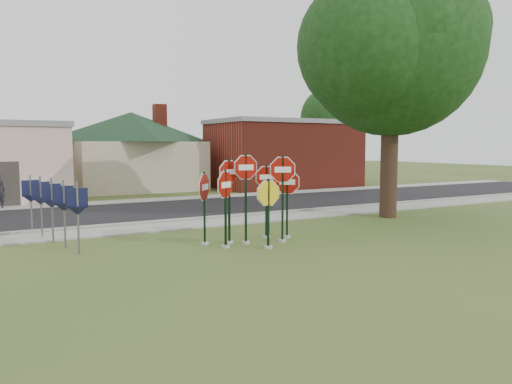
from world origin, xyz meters
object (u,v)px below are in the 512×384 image
stop_sign_center (246,185)px  oak_tree (392,45)px  stop_sign_left (225,198)px  stop_sign_yellow (268,205)px

stop_sign_center → oak_tree: 9.61m
stop_sign_left → oak_tree: size_ratio=0.22×
stop_sign_center → stop_sign_yellow: (0.23, -0.93, -0.52)m
stop_sign_center → stop_sign_left: bearing=-162.6°
stop_sign_yellow → oak_tree: bearing=21.3°
stop_sign_yellow → oak_tree: size_ratio=0.20×
stop_sign_yellow → stop_sign_center: bearing=104.0°
stop_sign_left → oak_tree: oak_tree is taller
stop_sign_center → stop_sign_left: (-0.80, -0.25, -0.31)m
stop_sign_yellow → stop_sign_left: stop_sign_left is taller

